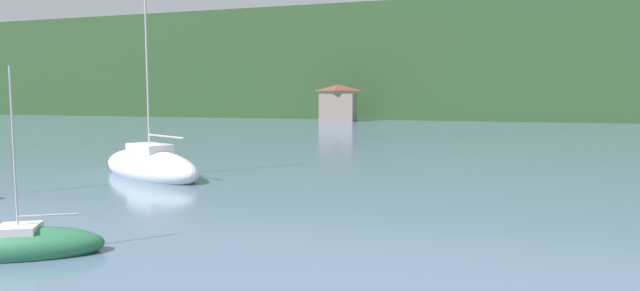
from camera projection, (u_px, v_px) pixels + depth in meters
The scene contains 4 objects.
wooded_hillside at pixel (468, 77), 127.67m from camera, with size 352.00×73.47×37.48m.
shore_building_west at pixel (338, 103), 88.94m from camera, with size 6.12×3.34×6.20m.
sailboat_near_0 at pixel (19, 246), 13.97m from camera, with size 4.43×3.40×5.30m.
sailboat_mid_4 at pixel (150, 167), 27.85m from camera, with size 8.72×6.00×11.63m.
Camera 1 is at (9.13, 16.96, 4.22)m, focal length 29.65 mm.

